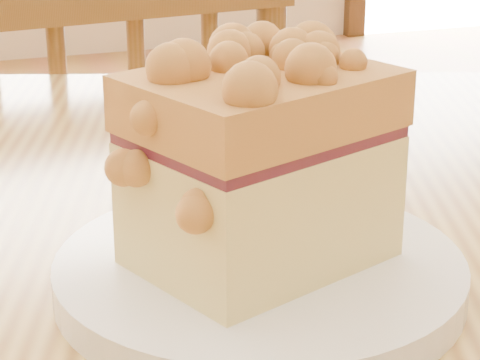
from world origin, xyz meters
The scene contains 3 objects.
cafe_chair_main centered at (-0.08, 0.84, 0.43)m, with size 0.43×0.43×0.86m.
plate centered at (-0.12, 0.18, 0.76)m, with size 0.21×0.21×0.02m.
cake_slice centered at (-0.13, 0.18, 0.82)m, with size 0.14×0.13×0.11m.
Camera 1 is at (-0.28, -0.22, 0.97)m, focal length 70.00 mm.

